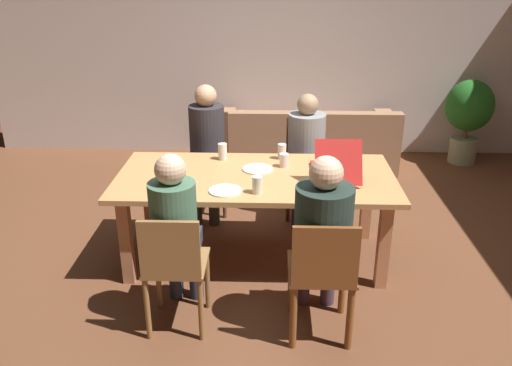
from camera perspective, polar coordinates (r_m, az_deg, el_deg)
name	(u,v)px	position (r m, az deg, el deg)	size (l,w,h in m)	color
ground_plane	(256,257)	(4.38, -0.04, -8.08)	(20.00, 20.00, 0.00)	brown
back_wall	(263,44)	(6.58, 0.75, 14.90)	(6.80, 0.12, 2.70)	beige
dining_table	(256,186)	(4.09, -0.04, -0.29)	(2.15, 1.02, 0.73)	tan
chair_0	(322,275)	(3.32, 7.18, -9.91)	(0.42, 0.44, 0.86)	brown
person_0	(322,229)	(3.30, 7.21, -4.99)	(0.36, 0.52, 1.22)	#44303F
chair_1	(305,162)	(5.03, 5.35, 2.28)	(0.38, 0.44, 0.90)	#523218
person_1	(307,147)	(4.83, 5.53, 3.90)	(0.34, 0.54, 1.17)	#442E4A
chair_2	(174,265)	(3.37, -8.90, -8.84)	(0.39, 0.39, 0.85)	olive
person_2	(176,226)	(3.39, -8.70, -4.61)	(0.30, 0.49, 1.20)	#2C334A
chair_3	(209,157)	(5.10, -5.13, 2.84)	(0.39, 0.41, 0.94)	brown
person_3	(207,141)	(4.89, -5.40, 4.55)	(0.33, 0.53, 1.24)	#40443B
pizza_box_0	(334,168)	(4.11, 8.52, 1.63)	(0.35, 0.53, 0.32)	red
plate_0	(225,191)	(3.77, -3.38, -0.83)	(0.24, 0.24, 0.01)	white
plate_1	(258,169)	(4.16, 0.18, 1.54)	(0.24, 0.24, 0.01)	white
drinking_glass_0	(284,160)	(4.21, 3.08, 2.48)	(0.08, 0.08, 0.11)	silver
drinking_glass_1	(223,152)	(4.37, -3.66, 3.43)	(0.07, 0.07, 0.14)	silver
drinking_glass_2	(282,151)	(4.39, 2.83, 3.44)	(0.07, 0.07, 0.13)	silver
drinking_glass_3	(257,185)	(3.71, 0.15, -0.19)	(0.08, 0.08, 0.13)	silver
couch	(305,144)	(6.23, 5.39, 4.25)	(2.09, 0.77, 0.73)	#9D7152
potted_plant	(469,112)	(6.73, 22.12, 7.15)	(0.55, 0.55, 1.01)	gray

